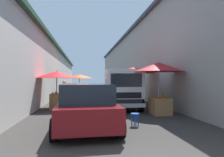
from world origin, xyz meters
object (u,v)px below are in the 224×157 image
(fruit_stall_far_left, at_px, (79,79))
(hatchback_car, at_px, (86,106))
(fruit_stall_mid_lane, at_px, (133,74))
(plastic_stool, at_px, (135,117))
(parked_scooter, at_px, (127,92))
(fruit_stall_far_right, at_px, (57,79))
(delivery_truck, at_px, (121,90))
(fruit_stall_near_left, at_px, (159,75))
(vendor_by_crates, at_px, (64,91))

(fruit_stall_far_left, xyz_separation_m, hatchback_car, (-10.89, -0.43, -0.88))
(fruit_stall_mid_lane, distance_m, plastic_stool, 6.29)
(hatchback_car, height_order, parked_scooter, hatchback_car)
(fruit_stall_far_left, relative_size, fruit_stall_far_right, 0.98)
(delivery_truck, bearing_deg, fruit_stall_near_left, -136.87)
(fruit_stall_near_left, relative_size, parked_scooter, 1.47)
(fruit_stall_far_right, xyz_separation_m, plastic_stool, (-4.80, -3.21, -1.30))
(fruit_stall_far_right, bearing_deg, plastic_stool, -146.27)
(vendor_by_crates, distance_m, parked_scooter, 7.07)
(delivery_truck, bearing_deg, fruit_stall_far_right, 74.54)
(fruit_stall_mid_lane, height_order, fruit_stall_near_left, fruit_stall_near_left)
(fruit_stall_far_left, bearing_deg, plastic_stool, -169.04)
(fruit_stall_far_right, xyz_separation_m, delivery_truck, (-0.95, -3.44, -0.59))
(parked_scooter, height_order, plastic_stool, parked_scooter)
(vendor_by_crates, distance_m, plastic_stool, 7.02)
(hatchback_car, xyz_separation_m, vendor_by_crates, (6.44, 1.28, 0.12))
(plastic_stool, bearing_deg, fruit_stall_far_left, 10.96)
(fruit_stall_near_left, height_order, plastic_stool, fruit_stall_near_left)
(fruit_stall_far_right, height_order, vendor_by_crates, fruit_stall_far_right)
(fruit_stall_far_left, bearing_deg, parked_scooter, -84.44)
(fruit_stall_near_left, distance_m, vendor_by_crates, 6.26)
(delivery_truck, bearing_deg, vendor_by_crates, 51.94)
(fruit_stall_far_right, relative_size, delivery_truck, 0.49)
(fruit_stall_near_left, bearing_deg, fruit_stall_mid_lane, 4.74)
(parked_scooter, relative_size, plastic_stool, 3.86)
(hatchback_car, height_order, delivery_truck, delivery_truck)
(fruit_stall_mid_lane, bearing_deg, vendor_by_crates, 84.36)
(fruit_stall_near_left, bearing_deg, delivery_truck, 43.13)
(fruit_stall_far_right, bearing_deg, parked_scooter, -40.01)
(fruit_stall_near_left, distance_m, delivery_truck, 2.29)
(fruit_stall_near_left, bearing_deg, plastic_stool, 142.98)
(fruit_stall_far_left, xyz_separation_m, plastic_stool, (-10.80, -2.09, -1.29))
(fruit_stall_near_left, distance_m, hatchback_car, 4.26)
(hatchback_car, distance_m, plastic_stool, 1.72)
(vendor_by_crates, xyz_separation_m, parked_scooter, (4.87, -5.12, -0.41))
(fruit_stall_far_left, height_order, delivery_truck, fruit_stall_far_left)
(fruit_stall_mid_lane, height_order, hatchback_car, fruit_stall_mid_lane)
(fruit_stall_far_right, distance_m, parked_scooter, 8.45)
(hatchback_car, distance_m, delivery_truck, 4.39)
(hatchback_car, relative_size, parked_scooter, 2.37)
(parked_scooter, bearing_deg, fruit_stall_near_left, 177.10)
(fruit_stall_far_right, xyz_separation_m, fruit_stall_mid_lane, (1.11, -4.62, 0.30))
(parked_scooter, bearing_deg, fruit_stall_far_right, 139.99)
(fruit_stall_far_right, height_order, parked_scooter, fruit_stall_far_right)
(delivery_truck, relative_size, plastic_stool, 11.37)
(fruit_stall_near_left, xyz_separation_m, vendor_by_crates, (4.07, 4.66, -0.95))
(fruit_stall_near_left, bearing_deg, vendor_by_crates, 48.87)
(fruit_stall_near_left, xyz_separation_m, parked_scooter, (8.94, -0.45, -1.36))
(parked_scooter, xyz_separation_m, plastic_stool, (-11.21, 2.17, -0.12))
(fruit_stall_mid_lane, xyz_separation_m, delivery_truck, (-2.06, 1.18, -0.89))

